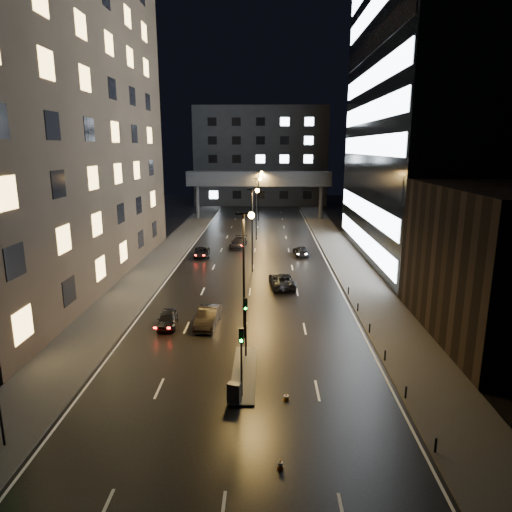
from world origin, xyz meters
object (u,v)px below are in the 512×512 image
object	(u,v)px
car_toward_a	(282,280)
utility_cabinet	(234,393)
car_away_b	(208,317)
car_away_a	(167,319)
car_away_c	(202,252)
car_away_d	(238,243)
car_toward_b	(301,251)

from	to	relation	value
car_toward_a	utility_cabinet	size ratio (longest dim) A/B	4.43
car_away_b	car_toward_a	distance (m)	13.09
car_away_a	car_away_c	size ratio (longest dim) A/B	0.83
car_away_d	utility_cabinet	bearing A→B (deg)	-79.19
car_away_b	car_toward_b	bearing A→B (deg)	72.90
car_away_b	car_toward_b	distance (m)	27.96
car_away_d	car_toward_a	world-z (taller)	car_toward_a
car_away_c	car_toward_b	world-z (taller)	car_toward_b
car_away_a	utility_cabinet	bearing A→B (deg)	-66.92
car_toward_a	utility_cabinet	world-z (taller)	car_toward_a
car_away_c	car_toward_a	xyz separation A→B (m)	(10.72, -13.80, 0.10)
car_away_d	car_toward_b	bearing A→B (deg)	-21.66
car_away_a	car_toward_b	size ratio (longest dim) A/B	0.86
car_away_a	utility_cabinet	distance (m)	13.62
car_toward_a	car_toward_b	distance (m)	15.25
car_toward_b	car_away_b	bearing A→B (deg)	63.14
utility_cabinet	car_toward_a	bearing A→B (deg)	98.45
car_away_b	car_away_c	bearing A→B (deg)	102.61
car_away_d	car_away_b	bearing A→B (deg)	-83.64
car_away_a	car_away_b	distance (m)	3.43
car_toward_a	car_away_d	bearing A→B (deg)	-80.31
car_away_a	car_away_c	distance (m)	25.31
car_away_c	utility_cabinet	size ratio (longest dim) A/B	3.85
car_away_b	car_toward_a	size ratio (longest dim) A/B	0.90
car_away_b	car_away_d	world-z (taller)	car_away_b
car_away_d	utility_cabinet	size ratio (longest dim) A/B	4.23
utility_cabinet	car_away_a	bearing A→B (deg)	135.73
car_away_b	car_away_d	bearing A→B (deg)	92.22
car_toward_a	utility_cabinet	distance (m)	23.71
car_away_a	car_away_b	world-z (taller)	car_away_b
car_away_c	utility_cabinet	xyz separation A→B (m)	(7.18, -37.25, 0.11)
car_away_b	car_away_d	distance (m)	31.31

